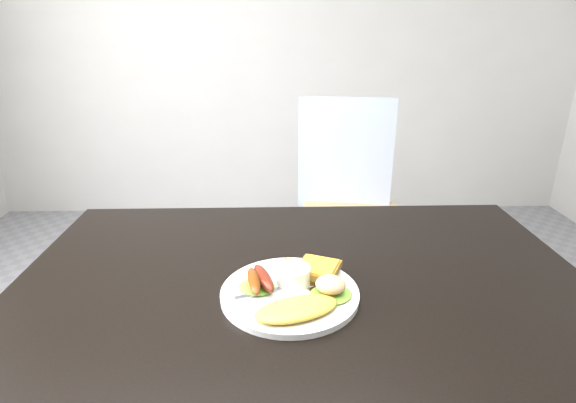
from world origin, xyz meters
name	(u,v)px	position (x,y,z in m)	size (l,w,h in m)	color
room_back_panel	(283,9)	(0.00, 2.25, 1.35)	(4.00, 0.04, 2.70)	silver
dining_table	(302,286)	(0.00, 0.00, 0.73)	(1.20, 0.80, 0.04)	black
dining_chair	(349,222)	(0.26, 0.96, 0.45)	(0.43, 0.43, 0.05)	tan
person	(229,184)	(-0.24, 0.84, 0.67)	(0.48, 0.32, 1.35)	navy
plate	(290,293)	(-0.03, -0.07, 0.76)	(0.27, 0.27, 0.01)	white
lettuce_left	(257,287)	(-0.09, -0.06, 0.77)	(0.07, 0.07, 0.01)	green
lettuce_right	(331,294)	(0.05, -0.09, 0.77)	(0.08, 0.07, 0.01)	#50921D
omelette	(297,309)	(-0.02, -0.14, 0.77)	(0.16, 0.07, 0.02)	gold
sausage_a	(254,281)	(-0.10, -0.06, 0.78)	(0.02, 0.10, 0.02)	#6B3609
sausage_b	(264,278)	(-0.08, -0.05, 0.78)	(0.03, 0.11, 0.03)	#5F2016
ramekin	(294,276)	(-0.02, -0.04, 0.78)	(0.07, 0.07, 0.04)	white
toast_a	(302,272)	(0.00, -0.01, 0.77)	(0.08, 0.08, 0.01)	brown
toast_b	(318,269)	(0.03, -0.02, 0.78)	(0.08, 0.08, 0.01)	olive
potato_salad	(331,285)	(0.05, -0.08, 0.79)	(0.06, 0.05, 0.03)	beige
fork	(271,291)	(-0.07, -0.07, 0.76)	(0.15, 0.01, 0.00)	#ADAFB7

